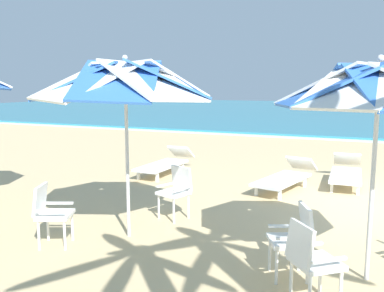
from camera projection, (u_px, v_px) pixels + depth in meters
The scene contains 10 objects.
sea at pixel (379, 112), 32.77m from camera, with size 80.00×36.00×0.10m, color teal.
beach_umbrella_0 at pixel (379, 88), 4.47m from camera, with size 2.27×2.27×2.55m.
plastic_chair_0 at pixel (311, 258), 4.18m from camera, with size 0.63×0.63×0.87m.
plastic_chair_1 at pixel (295, 236), 4.78m from camera, with size 0.61×0.59×0.87m.
beach_umbrella_1 at pixel (125, 82), 5.83m from camera, with size 2.62×2.62×2.64m.
plastic_chair_3 at pixel (50, 211), 5.75m from camera, with size 0.60×0.58×0.87m.
plastic_chair_4 at pixel (176, 189), 6.95m from camera, with size 0.56×0.58×0.87m.
sun_lounger_1 at pixel (346, 172), 9.30m from camera, with size 0.70×2.17×0.62m.
sun_lounger_2 at pixel (286, 176), 8.86m from camera, with size 1.10×2.23×0.62m.
sun_lounger_3 at pixel (166, 163), 10.42m from camera, with size 0.72×2.17×0.62m.
Camera 1 is at (-0.52, -8.06, 2.23)m, focal length 38.77 mm.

